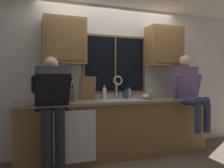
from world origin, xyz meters
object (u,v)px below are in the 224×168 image
Objects in this scene: person_sitting_on_counter at (189,88)px; knife_block at (70,94)px; bottle_tall_clear at (126,94)px; cutting_board at (88,88)px; bottle_amber_small at (104,93)px; soap_dispenser at (150,96)px; bottle_green_glass at (129,94)px; person_standing at (52,101)px; mixing_bowl at (147,96)px.

knife_block is at bearing 170.80° from person_sitting_on_counter.
knife_block is at bearing -172.95° from bottle_tall_clear.
cutting_board is 0.68m from bottle_tall_clear.
bottle_amber_small is at bearing 159.56° from person_sitting_on_counter.
knife_block is 1.01m from bottle_tall_clear.
knife_block is at bearing -154.10° from cutting_board.
person_sitting_on_counter reaches higher than soap_dispenser.
cutting_board reaches higher than knife_block.
soap_dispenser is 0.43m from bottle_tall_clear.
bottle_green_glass is at bearing 8.91° from knife_block.
person_sitting_on_counter is 1.45m from bottle_amber_small.
person_standing is 9.05× the size of soap_dispenser.
soap_dispenser is (1.30, -0.19, -0.04)m from knife_block.
bottle_tall_clear is at bearing -149.76° from bottle_green_glass.
person_sitting_on_counter is 3.92× the size of knife_block.
bottle_green_glass is 1.05× the size of bottle_tall_clear.
person_sitting_on_counter is 2.00m from knife_block.
bottle_green_glass reaches higher than mixing_bowl.
knife_block is 1.32m from mixing_bowl.
bottle_amber_small reaches higher than bottle_green_glass.
mixing_bowl is at bearing -42.84° from bottle_green_glass.
person_standing is 0.49m from knife_block.
bottle_green_glass is at bearing 151.29° from person_sitting_on_counter.
bottle_green_glass is at bearing -1.96° from bottle_amber_small.
person_standing reaches higher than bottle_green_glass.
soap_dispenser is (0.97, -0.35, -0.13)m from cutting_board.
person_standing is 1.49m from bottle_green_glass.
mixing_bowl is at bearing -2.38° from knife_block.
cutting_board is (0.33, 0.16, 0.08)m from knife_block.
knife_block is 1.30× the size of bottle_amber_small.
bottle_green_glass is 0.09m from bottle_tall_clear.
bottle_amber_small is at bearing 178.04° from bottle_green_glass.
knife_block is (-1.97, 0.32, -0.08)m from person_sitting_on_counter.
cutting_board is (0.63, 0.54, 0.14)m from person_standing.
bottle_tall_clear is at bearing -3.02° from cutting_board.
bottle_tall_clear is (1.00, 0.12, -0.03)m from knife_block.
soap_dispenser is 0.90× the size of bottle_tall_clear.
person_sitting_on_counter is 5.10× the size of bottle_amber_small.
cutting_board reaches higher than mixing_bowl.
knife_block is 0.81× the size of cutting_board.
mixing_bowl is (1.62, 0.32, -0.00)m from person_standing.
person_sitting_on_counter is 0.69m from soap_dispenser.
bottle_tall_clear is at bearing 155.45° from person_sitting_on_counter.
person_sitting_on_counter is at bearing -20.44° from bottle_amber_small.
person_sitting_on_counter reaches higher than mixing_bowl.
knife_block reaches higher than mixing_bowl.
bottle_tall_clear is (0.67, -0.04, -0.11)m from cutting_board.
cutting_board is at bearing 160.45° from soap_dispenser.
bottle_green_glass is 0.46m from bottle_amber_small.
bottle_tall_clear is at bearing 7.05° from knife_block.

